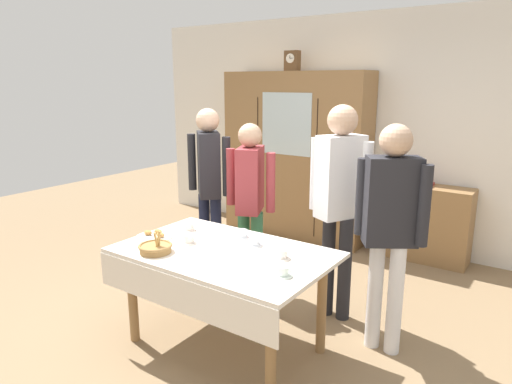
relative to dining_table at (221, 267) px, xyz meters
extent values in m
plane|color=#846B4C|center=(0.00, 0.23, -0.65)|extent=(12.00, 12.00, 0.00)
cube|color=silver|center=(0.00, 2.88, 0.70)|extent=(6.40, 0.10, 2.70)
cylinder|color=olive|center=(-0.62, -0.30, -0.28)|extent=(0.07, 0.07, 0.73)
cylinder|color=olive|center=(0.62, -0.30, -0.28)|extent=(0.07, 0.07, 0.73)
cylinder|color=olive|center=(-0.62, 0.37, -0.28)|extent=(0.07, 0.07, 0.73)
cylinder|color=olive|center=(0.62, 0.37, -0.28)|extent=(0.07, 0.07, 0.73)
cube|color=silver|center=(0.00, 0.03, 0.10)|extent=(1.52, 0.95, 0.03)
cube|color=silver|center=(0.00, -0.44, -0.04)|extent=(1.52, 0.01, 0.24)
cube|color=olive|center=(-0.90, 2.59, 0.38)|extent=(1.88, 0.45, 2.05)
cube|color=silver|center=(-0.90, 2.36, 0.79)|extent=(0.68, 0.01, 0.74)
cube|color=black|center=(-1.31, 2.36, 0.28)|extent=(0.01, 0.01, 1.64)
cube|color=black|center=(-0.49, 2.36, 0.28)|extent=(0.01, 0.01, 1.64)
cube|color=brown|center=(-0.96, 2.59, 1.52)|extent=(0.18, 0.10, 0.24)
cylinder|color=white|center=(-0.96, 2.53, 1.55)|extent=(0.11, 0.01, 0.11)
cube|color=black|center=(-0.96, 2.53, 1.57)|extent=(0.00, 0.00, 0.04)
cube|color=black|center=(-0.94, 2.53, 1.55)|extent=(0.05, 0.00, 0.00)
cube|color=olive|center=(0.69, 2.64, -0.23)|extent=(1.01, 0.35, 0.83)
cube|color=#99332D|center=(0.69, 2.64, 0.20)|extent=(0.15, 0.20, 0.03)
cube|color=#99332D|center=(0.69, 2.64, 0.24)|extent=(0.14, 0.17, 0.03)
cylinder|color=silver|center=(0.57, -0.10, 0.12)|extent=(0.13, 0.13, 0.01)
cylinder|color=silver|center=(0.57, -0.10, 0.15)|extent=(0.08, 0.08, 0.05)
torus|color=silver|center=(0.61, -0.10, 0.15)|extent=(0.04, 0.01, 0.04)
cylinder|color=#47230F|center=(0.57, -0.10, 0.17)|extent=(0.06, 0.06, 0.01)
cylinder|color=white|center=(0.12, 0.24, 0.12)|extent=(0.13, 0.13, 0.01)
cylinder|color=white|center=(0.12, 0.24, 0.15)|extent=(0.08, 0.08, 0.05)
torus|color=white|center=(0.16, 0.24, 0.15)|extent=(0.04, 0.01, 0.04)
cylinder|color=#47230F|center=(0.12, 0.24, 0.17)|extent=(0.06, 0.06, 0.01)
cylinder|color=white|center=(-0.31, 0.00, 0.12)|extent=(0.13, 0.13, 0.01)
cylinder|color=white|center=(-0.31, 0.00, 0.15)|extent=(0.08, 0.08, 0.05)
torus|color=white|center=(-0.28, 0.00, 0.15)|extent=(0.04, 0.01, 0.04)
cylinder|color=white|center=(-0.06, 0.33, 0.12)|extent=(0.13, 0.13, 0.01)
cylinder|color=white|center=(-0.06, 0.33, 0.15)|extent=(0.08, 0.08, 0.05)
torus|color=white|center=(-0.02, 0.33, 0.15)|extent=(0.04, 0.01, 0.04)
cylinder|color=white|center=(0.42, 0.14, 0.12)|extent=(0.13, 0.13, 0.01)
cylinder|color=white|center=(0.42, 0.14, 0.15)|extent=(0.08, 0.08, 0.05)
torus|color=white|center=(0.46, 0.14, 0.15)|extent=(0.04, 0.01, 0.04)
cylinder|color=#47230F|center=(0.42, 0.14, 0.17)|extent=(0.06, 0.06, 0.01)
cylinder|color=white|center=(-0.52, 0.23, 0.12)|extent=(0.13, 0.13, 0.01)
cylinder|color=white|center=(-0.52, 0.23, 0.15)|extent=(0.08, 0.08, 0.05)
torus|color=white|center=(-0.48, 0.23, 0.15)|extent=(0.04, 0.01, 0.04)
cylinder|color=#47230F|center=(-0.52, 0.23, 0.17)|extent=(0.06, 0.06, 0.01)
cylinder|color=#9E7542|center=(-0.37, -0.27, 0.14)|extent=(0.22, 0.22, 0.05)
torus|color=#9E7542|center=(-0.37, -0.27, 0.16)|extent=(0.24, 0.24, 0.02)
cylinder|color=tan|center=(-0.35, -0.28, 0.21)|extent=(0.02, 0.04, 0.12)
cylinder|color=tan|center=(-0.34, -0.27, 0.21)|extent=(0.03, 0.04, 0.12)
cylinder|color=tan|center=(-0.35, -0.26, 0.21)|extent=(0.03, 0.03, 0.12)
cylinder|color=white|center=(-0.62, -0.05, 0.12)|extent=(0.28, 0.28, 0.01)
ellipsoid|color=#BC7F3D|center=(-0.56, -0.05, 0.14)|extent=(0.07, 0.05, 0.04)
ellipsoid|color=#BC7F3D|center=(-0.63, 0.00, 0.14)|extent=(0.07, 0.05, 0.04)
ellipsoid|color=#BC7F3D|center=(-0.68, -0.06, 0.14)|extent=(0.07, 0.05, 0.04)
cube|color=silver|center=(-0.24, 0.19, 0.11)|extent=(0.10, 0.01, 0.00)
ellipsoid|color=silver|center=(-0.18, 0.19, 0.12)|extent=(0.03, 0.02, 0.01)
cube|color=silver|center=(0.33, -0.14, 0.11)|extent=(0.10, 0.01, 0.00)
ellipsoid|color=silver|center=(0.39, -0.14, 0.12)|extent=(0.03, 0.02, 0.01)
cube|color=silver|center=(-0.12, -0.02, 0.11)|extent=(0.10, 0.01, 0.00)
ellipsoid|color=silver|center=(-0.07, -0.02, 0.12)|extent=(0.03, 0.02, 0.01)
cylinder|color=#191E38|center=(-1.02, 0.98, -0.23)|extent=(0.11, 0.11, 0.83)
cylinder|color=#191E38|center=(-0.87, 0.98, -0.23)|extent=(0.11, 0.11, 0.83)
cube|color=#232328|center=(-0.94, 0.98, 0.50)|extent=(0.40, 0.40, 0.62)
sphere|color=#DBB293|center=(-0.94, 0.98, 0.93)|extent=(0.23, 0.23, 0.23)
cylinder|color=#232328|center=(-1.16, 0.98, 0.50)|extent=(0.08, 0.08, 0.56)
cylinder|color=#232328|center=(-0.72, 0.98, 0.50)|extent=(0.08, 0.08, 0.56)
cylinder|color=#232328|center=(0.40, 0.92, -0.21)|extent=(0.11, 0.11, 0.87)
cylinder|color=#232328|center=(0.55, 0.92, -0.21)|extent=(0.11, 0.11, 0.87)
cube|color=silver|center=(0.47, 0.92, 0.55)|extent=(0.35, 0.41, 0.65)
sphere|color=tan|center=(0.47, 0.92, 1.00)|extent=(0.24, 0.24, 0.24)
cylinder|color=silver|center=(0.25, 0.92, 0.55)|extent=(0.08, 0.08, 0.59)
cylinder|color=silver|center=(0.69, 0.92, 0.55)|extent=(0.08, 0.08, 0.59)
cylinder|color=#33704C|center=(-0.47, 0.91, -0.26)|extent=(0.11, 0.11, 0.78)
cylinder|color=#33704C|center=(-0.32, 0.91, -0.26)|extent=(0.11, 0.11, 0.78)
cube|color=#933338|center=(-0.39, 0.91, 0.43)|extent=(0.33, 0.41, 0.58)
sphere|color=tan|center=(-0.39, 0.91, 0.82)|extent=(0.21, 0.21, 0.21)
cylinder|color=#933338|center=(-0.61, 0.91, 0.43)|extent=(0.08, 0.08, 0.53)
cylinder|color=#933338|center=(-0.17, 0.91, 0.43)|extent=(0.08, 0.08, 0.53)
cylinder|color=silver|center=(0.90, 0.67, -0.23)|extent=(0.11, 0.11, 0.82)
cylinder|color=silver|center=(1.05, 0.67, -0.23)|extent=(0.11, 0.11, 0.82)
cube|color=#232328|center=(0.97, 0.67, 0.48)|extent=(0.41, 0.36, 0.62)
sphere|color=tan|center=(0.97, 0.67, 0.90)|extent=(0.22, 0.22, 0.22)
cylinder|color=#232328|center=(0.75, 0.67, 0.48)|extent=(0.08, 0.08, 0.55)
cylinder|color=#232328|center=(1.19, 0.67, 0.48)|extent=(0.08, 0.08, 0.55)
camera|label=1|loc=(1.94, -2.37, 1.29)|focal=32.20mm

